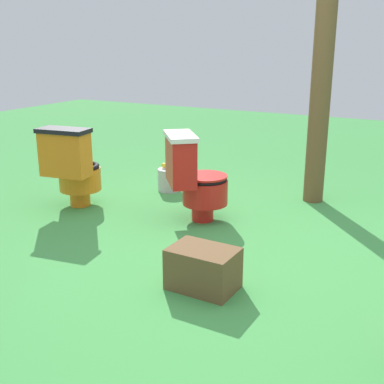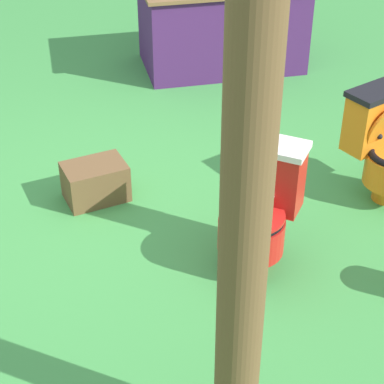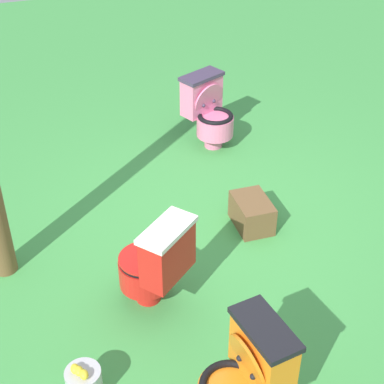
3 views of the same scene
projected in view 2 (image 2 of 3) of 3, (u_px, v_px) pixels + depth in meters
name	position (u px, v px, depth m)	size (l,w,h in m)	color
ground	(144.00, 215.00, 4.29)	(14.00, 14.00, 0.00)	#429947
toilet_red	(258.00, 207.00, 3.72)	(0.64, 0.62, 0.73)	red
vendor_table	(222.00, 24.00, 6.04)	(1.63, 1.19, 0.85)	#4C2360
wooden_post	(244.00, 242.00, 2.32)	(0.18, 0.18, 2.16)	brown
small_crate	(95.00, 182.00, 4.37)	(0.40, 0.27, 0.25)	brown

